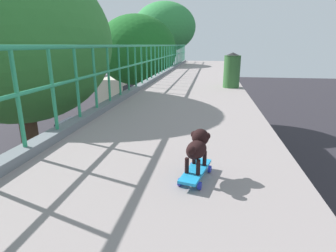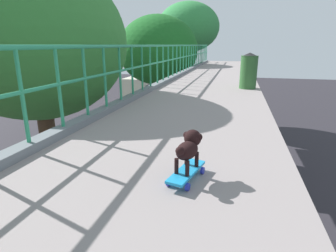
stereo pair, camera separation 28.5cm
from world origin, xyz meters
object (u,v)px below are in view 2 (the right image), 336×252
Objects in this scene: city_bus at (150,86)px; small_dog at (189,147)px; car_yellow_cab_fourth at (19,176)px; toy_skateboard at (186,172)px; car_black_fifth at (115,160)px; car_grey_sixth at (95,130)px; car_green_third at (26,237)px; litter_bin at (249,70)px.

small_dog is (9.83, -29.63, 3.94)m from city_bus.
toy_skateboard is at bearing -39.08° from car_yellow_cab_fourth.
car_black_fifth is 19.60m from city_bus.
car_grey_sixth is 14.53m from city_bus.
car_green_third is at bearing -91.02° from car_black_fifth.
car_yellow_cab_fourth is at bearing -142.32° from car_black_fifth.
city_bus is at bearing 91.16° from car_grey_sixth.
car_green_third is 11.30× the size of small_dog.
litter_bin reaches higher than toy_skateboard.
car_green_third is at bearing -166.26° from litter_bin.
toy_skateboard is (9.53, -15.20, 4.90)m from car_grey_sixth.
car_yellow_cab_fourth is at bearing 168.41° from litter_bin.
car_black_fifth is 7.11× the size of toy_skateboard.
litter_bin reaches higher than car_grey_sixth.
car_yellow_cab_fourth is at bearing -89.10° from city_bus.
car_green_third is 4.85× the size of litter_bin.
toy_skateboard reaches higher than car_green_third.
car_green_third is at bearing 145.93° from toy_skateboard.
toy_skateboard reaches higher than car_black_fifth.
car_grey_sixth is 7.71× the size of toy_skateboard.
car_grey_sixth is (-0.05, 7.50, 0.08)m from car_yellow_cab_fourth.
small_dog is (0.01, 0.05, 0.22)m from toy_skateboard.
car_green_third is 1.08× the size of car_grey_sixth.
litter_bin is (6.47, -4.91, 5.34)m from car_black_fifth.
car_green_third is 6.52m from car_black_fifth.
car_yellow_cab_fourth is 0.35× the size of city_bus.
car_yellow_cab_fourth is at bearing 133.90° from car_green_third.
city_bus is at bearing 101.83° from car_black_fifth.
toy_skateboard is (5.81, -10.53, 4.92)m from car_black_fifth.
car_green_third is 8.62m from litter_bin.
litter_bin is (6.58, 1.61, 5.33)m from car_green_third.
toy_skateboard is at bearing -71.68° from city_bus.
toy_skateboard is at bearing -61.09° from car_black_fifth.
small_dog is at bearing 79.76° from toy_skateboard.
litter_bin is at bearing 13.74° from car_green_third.
car_grey_sixth is (-3.60, 11.19, 0.02)m from car_green_third.
car_black_fifth is at bearing -78.17° from city_bus.
car_black_fifth is 4.13× the size of litter_bin.
toy_skateboard is 0.58× the size of litter_bin.
car_black_fifth is 0.33× the size of city_bus.
car_yellow_cab_fourth is (-3.55, 3.69, -0.07)m from car_green_third.
small_dog is at bearing -60.95° from car_black_fifth.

